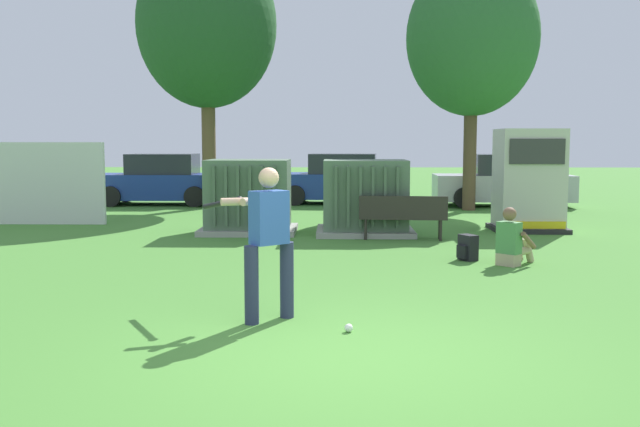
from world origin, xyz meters
TOP-DOWN VIEW (x-y plane):
  - ground_plane at (0.00, 0.00)m, footprint 96.00×96.00m
  - fence_panel at (-8.15, 10.50)m, footprint 4.80×0.12m
  - transformer_west at (-2.05, 9.03)m, footprint 2.10×1.70m
  - transformer_mid_west at (0.52, 8.83)m, footprint 2.10×1.70m
  - generator_enclosure at (4.24, 9.49)m, footprint 1.60×1.40m
  - park_bench at (1.26, 7.92)m, footprint 1.83×0.54m
  - batter at (-0.91, 1.36)m, footprint 1.23×1.40m
  - sports_ball at (0.02, 0.85)m, footprint 0.09×0.09m
  - seated_spectator at (2.78, 5.02)m, footprint 0.74×0.74m
  - backpack at (2.13, 5.45)m, footprint 0.36×0.38m
  - tree_left at (-3.97, 14.90)m, footprint 4.16×4.16m
  - tree_center_left at (3.80, 14.29)m, footprint 3.79×3.79m
  - parked_car_leftmost at (-5.75, 15.94)m, footprint 4.22×1.95m
  - parked_car_left_of_center at (0.01, 16.37)m, footprint 4.33×2.19m
  - parked_car_right_of_center at (5.12, 15.60)m, footprint 4.25×2.01m

SIDE VIEW (x-z plane):
  - ground_plane at x=0.00m, z-range 0.00..0.00m
  - sports_ball at x=0.02m, z-range 0.00..0.09m
  - backpack at x=2.13m, z-range -0.01..0.43m
  - seated_spectator at x=2.78m, z-range -0.11..0.86m
  - park_bench at x=1.26m, z-range 0.08..0.99m
  - parked_car_leftmost at x=-5.75m, z-range -0.06..1.56m
  - parked_car_left_of_center at x=0.01m, z-range -0.06..1.56m
  - parked_car_right_of_center at x=5.12m, z-range -0.06..1.56m
  - transformer_west at x=-2.05m, z-range -0.02..1.60m
  - transformer_mid_west at x=0.52m, z-range -0.02..1.60m
  - batter at x=-0.91m, z-range 0.11..1.85m
  - fence_panel at x=-8.15m, z-range 0.00..2.00m
  - generator_enclosure at x=4.24m, z-range -0.01..2.29m
  - tree_center_left at x=3.80m, z-range 1.35..8.60m
  - tree_left at x=-3.97m, z-range 1.48..9.43m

